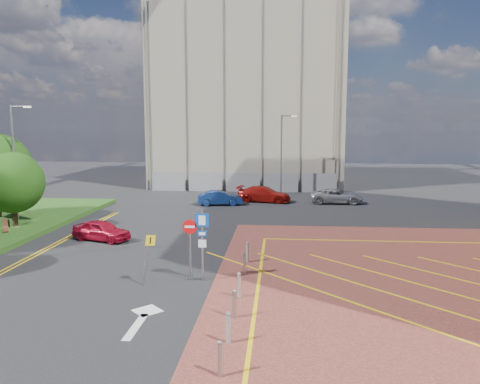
# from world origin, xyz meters

# --- Properties ---
(ground) EXTENTS (140.00, 140.00, 0.00)m
(ground) POSITION_xyz_m (0.00, 0.00, 0.00)
(ground) COLOR black
(ground) RESTS_ON ground
(tree_c) EXTENTS (4.00, 4.00, 4.90)m
(tree_c) POSITION_xyz_m (-13.50, 10.00, 3.19)
(tree_c) COLOR #3D2B1C
(tree_c) RESTS_ON grass_bed
(lamp_left_far) EXTENTS (1.53, 0.16, 8.00)m
(lamp_left_far) POSITION_xyz_m (-14.42, 12.00, 4.66)
(lamp_left_far) COLOR #9EA0A8
(lamp_left_far) RESTS_ON grass_bed
(lamp_back) EXTENTS (1.53, 0.16, 8.00)m
(lamp_back) POSITION_xyz_m (4.08, 28.00, 4.36)
(lamp_back) COLOR #9EA0A8
(lamp_back) RESTS_ON ground
(sign_cluster) EXTENTS (1.17, 0.12, 3.20)m
(sign_cluster) POSITION_xyz_m (0.30, 0.98, 1.95)
(sign_cluster) COLOR #9EA0A8
(sign_cluster) RESTS_ON ground
(warning_sign) EXTENTS (0.62, 0.39, 2.25)m
(warning_sign) POSITION_xyz_m (-1.74, 0.17, 1.43)
(warning_sign) COLOR #9EA0A8
(warning_sign) RESTS_ON ground
(bollard_row) EXTENTS (0.14, 11.14, 0.90)m
(bollard_row) POSITION_xyz_m (2.30, -1.67, 0.47)
(bollard_row) COLOR #9EA0A8
(bollard_row) RESTS_ON forecourt
(construction_building) EXTENTS (21.20, 19.20, 22.00)m
(construction_building) POSITION_xyz_m (0.00, 40.00, 11.00)
(construction_building) COLOR gray
(construction_building) RESTS_ON ground
(construction_fence) EXTENTS (21.60, 0.06, 2.00)m
(construction_fence) POSITION_xyz_m (1.00, 30.00, 1.00)
(construction_fence) COLOR gray
(construction_fence) RESTS_ON ground
(car_red_left) EXTENTS (3.90, 2.52, 1.24)m
(car_red_left) POSITION_xyz_m (-6.80, 7.86, 0.62)
(car_red_left) COLOR #A20D24
(car_red_left) RESTS_ON ground
(car_blue_back) EXTENTS (4.08, 1.99, 1.29)m
(car_blue_back) POSITION_xyz_m (-1.33, 21.23, 0.64)
(car_blue_back) COLOR navy
(car_blue_back) RESTS_ON ground
(car_red_back) EXTENTS (5.20, 2.93, 1.42)m
(car_red_back) POSITION_xyz_m (2.46, 23.39, 0.71)
(car_red_back) COLOR #9B120D
(car_red_back) RESTS_ON ground
(car_silver_back) EXTENTS (4.69, 2.16, 1.30)m
(car_silver_back) POSITION_xyz_m (8.95, 23.07, 0.65)
(car_silver_back) COLOR #9FA0A6
(car_silver_back) RESTS_ON ground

